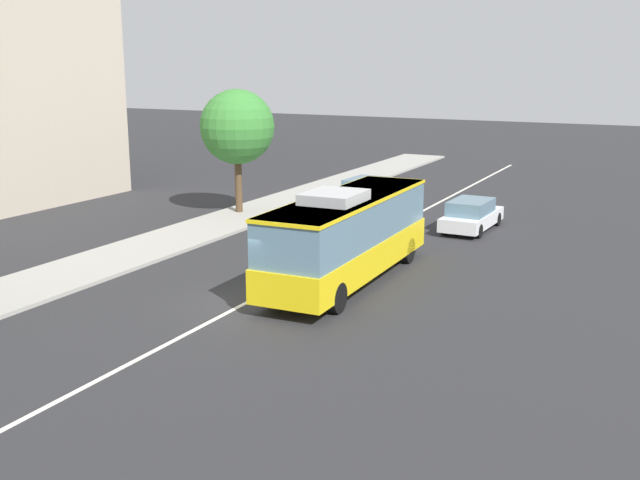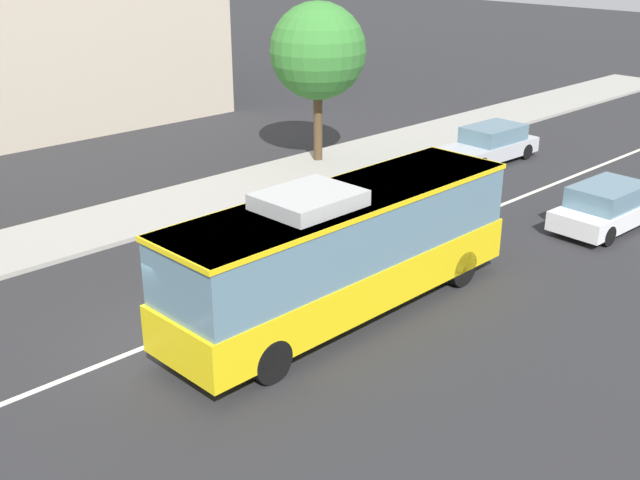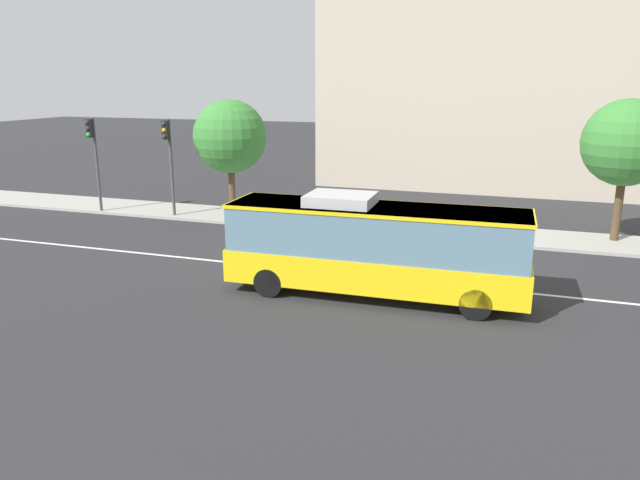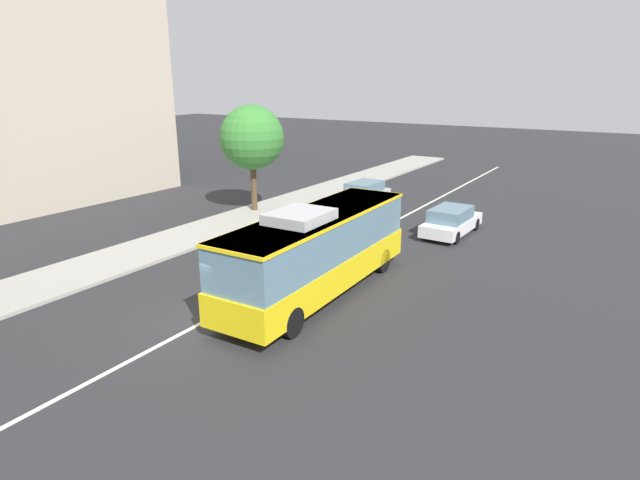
{
  "view_description": "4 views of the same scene",
  "coord_description": "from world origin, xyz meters",
  "views": [
    {
      "loc": [
        -20.29,
        -12.93,
        7.8
      ],
      "look_at": [
        3.07,
        -1.25,
        1.64
      ],
      "focal_mm": 43.07,
      "sensor_mm": 36.0,
      "label": 1
    },
    {
      "loc": [
        -8.5,
        -14.14,
        9.01
      ],
      "look_at": [
        3.01,
        -2.02,
        2.25
      ],
      "focal_mm": 43.69,
      "sensor_mm": 36.0,
      "label": 2
    },
    {
      "loc": [
        8.24,
        -20.65,
        7.1
      ],
      "look_at": [
        1.76,
        -1.22,
        1.61
      ],
      "focal_mm": 33.48,
      "sensor_mm": 36.0,
      "label": 3
    },
    {
      "loc": [
        -11.58,
        -11.8,
        7.79
      ],
      "look_at": [
        4.42,
        -1.71,
        1.96
      ],
      "focal_mm": 29.4,
      "sensor_mm": 36.0,
      "label": 4
    }
  ],
  "objects": [
    {
      "name": "street_tree_kerbside_left",
      "position": [
        12.62,
        8.21,
        4.48
      ],
      "size": [
        3.77,
        3.77,
        6.39
      ],
      "color": "#4C3823",
      "rests_on": "ground_plane"
    },
    {
      "name": "ground_plane",
      "position": [
        0.0,
        0.0,
        0.0
      ],
      "size": [
        160.0,
        160.0,
        0.0
      ],
      "primitive_type": "plane",
      "color": "#28282B"
    },
    {
      "name": "sedan_silver",
      "position": [
        17.86,
        3.49,
        0.72
      ],
      "size": [
        4.56,
        1.96,
        1.46
      ],
      "rotation": [
        0.0,
        0.0,
        3.11
      ],
      "color": "#B7BABF",
      "rests_on": "ground_plane"
    },
    {
      "name": "sedan_white",
      "position": [
        14.27,
        -3.55,
        0.72
      ],
      "size": [
        4.55,
        1.94,
        1.46
      ],
      "rotation": [
        0.0,
        0.0,
        -0.03
      ],
      "color": "white",
      "rests_on": "ground_plane"
    },
    {
      "name": "lane_centre_line",
      "position": [
        0.0,
        0.0,
        0.01
      ],
      "size": [
        76.0,
        0.16,
        0.01
      ],
      "primitive_type": "cube",
      "color": "silver",
      "rests_on": "ground_plane"
    },
    {
      "name": "sidewalk_kerb",
      "position": [
        0.0,
        7.6,
        0.07
      ],
      "size": [
        80.0,
        3.45,
        0.14
      ],
      "primitive_type": "cube",
      "color": "#9E9B93",
      "rests_on": "ground_plane"
    },
    {
      "name": "transit_bus",
      "position": [
        3.91,
        -1.92,
        1.81
      ],
      "size": [
        10.05,
        2.71,
        3.46
      ],
      "rotation": [
        0.0,
        0.0,
        0.02
      ],
      "color": "yellow",
      "rests_on": "ground_plane"
    }
  ]
}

